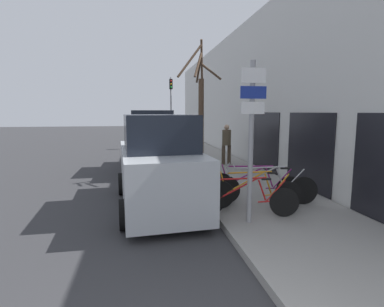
{
  "coord_description": "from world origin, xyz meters",
  "views": [
    {
      "loc": [
        -0.64,
        -1.67,
        2.41
      ],
      "look_at": [
        0.65,
        5.57,
        1.38
      ],
      "focal_mm": 28.0,
      "sensor_mm": 36.0,
      "label": 1
    }
  ],
  "objects_px": {
    "signpost": "(251,134)",
    "pedestrian_near": "(226,141)",
    "bicycle_0": "(247,199)",
    "bicycle_2": "(265,188)",
    "parked_car_1": "(152,143)",
    "parked_car_0": "(158,166)",
    "street_tree": "(201,114)",
    "bicycle_1": "(254,193)",
    "traffic_light": "(171,102)",
    "bicycle_3": "(255,185)"
  },
  "relations": [
    {
      "from": "bicycle_1",
      "to": "bicycle_2",
      "type": "xyz_separation_m",
      "value": [
        0.41,
        0.34,
        0.02
      ]
    },
    {
      "from": "parked_car_0",
      "to": "pedestrian_near",
      "type": "height_order",
      "value": "parked_car_0"
    },
    {
      "from": "signpost",
      "to": "parked_car_1",
      "type": "xyz_separation_m",
      "value": [
        -1.68,
        6.88,
        -0.86
      ]
    },
    {
      "from": "signpost",
      "to": "pedestrian_near",
      "type": "relative_size",
      "value": 1.89
    },
    {
      "from": "bicycle_3",
      "to": "traffic_light",
      "type": "bearing_deg",
      "value": 27.17
    },
    {
      "from": "signpost",
      "to": "pedestrian_near",
      "type": "height_order",
      "value": "signpost"
    },
    {
      "from": "traffic_light",
      "to": "bicycle_0",
      "type": "bearing_deg",
      "value": -89.4
    },
    {
      "from": "traffic_light",
      "to": "bicycle_1",
      "type": "bearing_deg",
      "value": -87.94
    },
    {
      "from": "bicycle_3",
      "to": "traffic_light",
      "type": "relative_size",
      "value": 0.49
    },
    {
      "from": "pedestrian_near",
      "to": "bicycle_1",
      "type": "bearing_deg",
      "value": 61.6
    },
    {
      "from": "signpost",
      "to": "bicycle_3",
      "type": "height_order",
      "value": "signpost"
    },
    {
      "from": "bicycle_0",
      "to": "signpost",
      "type": "bearing_deg",
      "value": -179.31
    },
    {
      "from": "signpost",
      "to": "bicycle_2",
      "type": "distance_m",
      "value": 1.98
    },
    {
      "from": "bicycle_0",
      "to": "parked_car_0",
      "type": "xyz_separation_m",
      "value": [
        -1.81,
        1.46,
        0.54
      ]
    },
    {
      "from": "parked_car_0",
      "to": "parked_car_1",
      "type": "distance_m",
      "value": 5.07
    },
    {
      "from": "bicycle_1",
      "to": "parked_car_0",
      "type": "distance_m",
      "value": 2.44
    },
    {
      "from": "traffic_light",
      "to": "street_tree",
      "type": "bearing_deg",
      "value": -89.78
    },
    {
      "from": "bicycle_3",
      "to": "parked_car_1",
      "type": "relative_size",
      "value": 0.5
    },
    {
      "from": "bicycle_1",
      "to": "pedestrian_near",
      "type": "xyz_separation_m",
      "value": [
        1.12,
        6.02,
        0.6
      ]
    },
    {
      "from": "bicycle_0",
      "to": "parked_car_1",
      "type": "relative_size",
      "value": 0.5
    },
    {
      "from": "signpost",
      "to": "street_tree",
      "type": "height_order",
      "value": "street_tree"
    },
    {
      "from": "bicycle_0",
      "to": "pedestrian_near",
      "type": "height_order",
      "value": "pedestrian_near"
    },
    {
      "from": "signpost",
      "to": "traffic_light",
      "type": "bearing_deg",
      "value": 90.3
    },
    {
      "from": "bicycle_2",
      "to": "street_tree",
      "type": "xyz_separation_m",
      "value": [
        -0.86,
        3.66,
        1.79
      ]
    },
    {
      "from": "parked_car_1",
      "to": "bicycle_0",
      "type": "bearing_deg",
      "value": -74.81
    },
    {
      "from": "bicycle_2",
      "to": "parked_car_0",
      "type": "distance_m",
      "value": 2.7
    },
    {
      "from": "bicycle_1",
      "to": "traffic_light",
      "type": "height_order",
      "value": "traffic_light"
    },
    {
      "from": "parked_car_0",
      "to": "pedestrian_near",
      "type": "xyz_separation_m",
      "value": [
        3.27,
        4.99,
        0.08
      ]
    },
    {
      "from": "bicycle_2",
      "to": "street_tree",
      "type": "height_order",
      "value": "street_tree"
    },
    {
      "from": "bicycle_2",
      "to": "pedestrian_near",
      "type": "bearing_deg",
      "value": 5.57
    },
    {
      "from": "parked_car_0",
      "to": "street_tree",
      "type": "height_order",
      "value": "street_tree"
    },
    {
      "from": "parked_car_0",
      "to": "traffic_light",
      "type": "distance_m",
      "value": 12.66
    },
    {
      "from": "bicycle_0",
      "to": "parked_car_0",
      "type": "distance_m",
      "value": 2.39
    },
    {
      "from": "signpost",
      "to": "street_tree",
      "type": "xyz_separation_m",
      "value": [
        -0.04,
        4.79,
        0.38
      ]
    },
    {
      "from": "signpost",
      "to": "bicycle_2",
      "type": "relative_size",
      "value": 1.29
    },
    {
      "from": "parked_car_1",
      "to": "traffic_light",
      "type": "height_order",
      "value": "traffic_light"
    },
    {
      "from": "bicycle_1",
      "to": "bicycle_2",
      "type": "bearing_deg",
      "value": -37.22
    },
    {
      "from": "pedestrian_near",
      "to": "bicycle_2",
      "type": "bearing_deg",
      "value": 65.0
    },
    {
      "from": "signpost",
      "to": "pedestrian_near",
      "type": "xyz_separation_m",
      "value": [
        1.53,
        6.8,
        -0.82
      ]
    },
    {
      "from": "signpost",
      "to": "street_tree",
      "type": "distance_m",
      "value": 4.8
    },
    {
      "from": "pedestrian_near",
      "to": "street_tree",
      "type": "relative_size",
      "value": 0.36
    },
    {
      "from": "signpost",
      "to": "parked_car_1",
      "type": "bearing_deg",
      "value": 103.71
    },
    {
      "from": "bicycle_3",
      "to": "street_tree",
      "type": "height_order",
      "value": "street_tree"
    },
    {
      "from": "bicycle_1",
      "to": "street_tree",
      "type": "distance_m",
      "value": 4.42
    },
    {
      "from": "parked_car_0",
      "to": "parked_car_1",
      "type": "height_order",
      "value": "parked_car_1"
    },
    {
      "from": "parked_car_0",
      "to": "traffic_light",
      "type": "bearing_deg",
      "value": 78.44
    },
    {
      "from": "parked_car_1",
      "to": "pedestrian_near",
      "type": "bearing_deg",
      "value": -1.3
    },
    {
      "from": "bicycle_0",
      "to": "bicycle_2",
      "type": "height_order",
      "value": "bicycle_2"
    },
    {
      "from": "bicycle_0",
      "to": "bicycle_2",
      "type": "relative_size",
      "value": 0.88
    },
    {
      "from": "bicycle_0",
      "to": "parked_car_0",
      "type": "relative_size",
      "value": 0.49
    }
  ]
}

